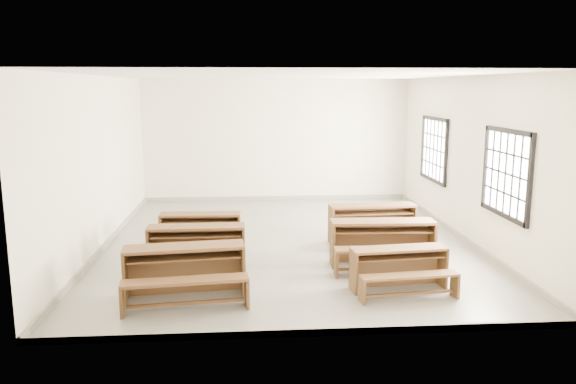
{
  "coord_description": "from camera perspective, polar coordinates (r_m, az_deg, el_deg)",
  "views": [
    {
      "loc": [
        -0.78,
        -10.59,
        2.99
      ],
      "look_at": [
        0.0,
        0.0,
        1.0
      ],
      "focal_mm": 35.0,
      "sensor_mm": 36.0,
      "label": 1
    }
  ],
  "objects": [
    {
      "name": "desk_set_2",
      "position": [
        10.61,
        -8.9,
        -3.68
      ],
      "size": [
        1.52,
        0.82,
        0.67
      ],
      "rotation": [
        0.0,
        0.0,
        -0.03
      ],
      "color": "brown",
      "rests_on": "ground"
    },
    {
      "name": "desk_set_5",
      "position": [
        11.0,
        8.62,
        -2.91
      ],
      "size": [
        1.72,
        0.97,
        0.75
      ],
      "rotation": [
        0.0,
        0.0,
        0.06
      ],
      "color": "brown",
      "rests_on": "ground"
    },
    {
      "name": "desk_set_1",
      "position": [
        9.48,
        -9.29,
        -5.25
      ],
      "size": [
        1.62,
        0.86,
        0.72
      ],
      "rotation": [
        0.0,
        0.0,
        0.02
      ],
      "color": "brown",
      "rests_on": "ground"
    },
    {
      "name": "desk_set_3",
      "position": [
        8.56,
        11.28,
        -7.37
      ],
      "size": [
        1.5,
        0.88,
        0.64
      ],
      "rotation": [
        0.0,
        0.0,
        0.1
      ],
      "color": "brown",
      "rests_on": "ground"
    },
    {
      "name": "room",
      "position": [
        10.66,
        0.48,
        6.06
      ],
      "size": [
        8.5,
        8.5,
        3.2
      ],
      "color": "slate",
      "rests_on": "ground"
    },
    {
      "name": "desk_set_4",
      "position": [
        9.6,
        9.65,
        -4.84
      ],
      "size": [
        1.77,
        0.97,
        0.78
      ],
      "rotation": [
        0.0,
        0.0,
        -0.04
      ],
      "color": "brown",
      "rests_on": "ground"
    },
    {
      "name": "desk_set_0",
      "position": [
        8.19,
        -10.44,
        -7.64
      ],
      "size": [
        1.8,
        1.07,
        0.77
      ],
      "rotation": [
        0.0,
        0.0,
        0.11
      ],
      "color": "brown",
      "rests_on": "ground"
    }
  ]
}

